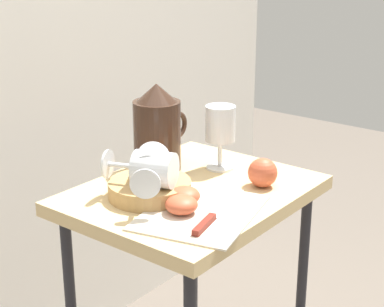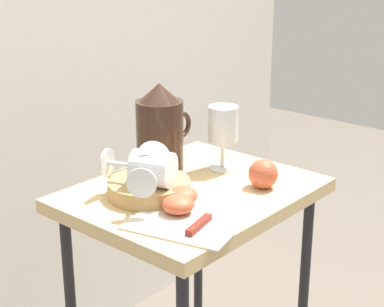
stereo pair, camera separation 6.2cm
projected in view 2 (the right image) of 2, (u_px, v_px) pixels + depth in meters
The scene contains 12 objects.
curtain_drape at pixel (13, 32), 1.65m from camera, with size 2.40×0.03×2.02m, color silver.
table at pixel (192, 226), 1.39m from camera, with size 0.52×0.41×0.73m.
linen_napkin at pixel (198, 212), 1.24m from camera, with size 0.26×0.20×0.00m, color beige.
basket_tray at pixel (149, 188), 1.31m from camera, with size 0.17×0.17×0.04m, color tan.
pitcher at pixel (160, 134), 1.45m from camera, with size 0.16×0.11×0.20m.
wine_glass_upright at pixel (223, 128), 1.44m from camera, with size 0.07×0.07×0.15m.
wine_glass_tipped_near at pixel (150, 165), 1.29m from camera, with size 0.16×0.14×0.07m.
wine_glass_tipped_far at pixel (151, 168), 1.27m from camera, with size 0.11×0.16×0.07m.
apple_half_left at pixel (178, 204), 1.22m from camera, with size 0.06×0.06×0.04m, color #C15133.
apple_half_right at pixel (182, 195), 1.27m from camera, with size 0.06×0.06×0.04m, color #C15133.
apple_whole at pixel (263, 174), 1.35m from camera, with size 0.06×0.06×0.06m, color #C15133.
knife at pixel (208, 217), 1.20m from camera, with size 0.23×0.07×0.01m.
Camera 2 is at (-0.95, -0.82, 1.25)m, focal length 58.89 mm.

